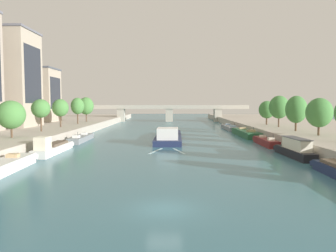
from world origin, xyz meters
The scene contains 23 objects.
ground_plane centered at (0.00, 0.00, 0.00)m, with size 400.00×400.00×0.00m, color #386B7A.
quay_left centered at (-37.29, 55.00, 0.98)m, with size 36.00×170.00×1.96m, color #B7AD9E.
quay_right centered at (37.29, 55.00, 0.98)m, with size 36.00×170.00×1.96m, color #B7AD9E.
barge_midriver centered at (0.06, 42.05, 0.88)m, with size 5.40×23.99×3.00m.
wake_behind_barge centered at (-0.05, 27.43, 0.01)m, with size 5.60×5.92×0.03m.
moored_boat_left_end centered at (-17.59, 11.80, 0.66)m, with size 2.93×13.37×2.36m.
moored_boat_left_near centered at (-17.06, 25.13, 0.86)m, with size 2.36×12.43×2.86m.
moored_boat_left_midway centered at (-17.08, 40.72, 0.55)m, with size 2.45×12.72×2.14m.
moored_boat_right_end centered at (17.62, 22.06, 1.13)m, with size 2.32×10.82×2.72m.
moored_boat_right_midway centered at (17.37, 34.93, 0.62)m, with size 1.93×11.28×2.27m.
moored_boat_right_gap_after centered at (17.46, 50.58, 0.68)m, with size 3.34×16.60×2.42m.
moored_boat_right_lone centered at (17.29, 69.25, 0.53)m, with size 3.01×15.95×2.11m.
tree_left_by_lamp centered at (-24.79, 28.63, 5.60)m, with size 4.41×4.41×5.90m.
tree_left_distant centered at (-24.56, 39.87, 6.38)m, with size 3.55×3.55×6.23m.
tree_left_midway centered at (-24.68, 51.36, 6.34)m, with size 3.69×3.69×6.38m.
tree_left_end_of_row centered at (-23.89, 62.29, 6.63)m, with size 3.42×3.42×6.85m.
tree_left_far centered at (-24.17, 72.09, 6.57)m, with size 4.35×4.35×7.16m.
tree_right_third centered at (25.64, 32.58, 5.82)m, with size 4.39×4.39×6.36m.
tree_right_midway centered at (25.06, 41.16, 6.18)m, with size 4.12×4.12×6.91m.
tree_right_past_mid centered at (25.33, 52.03, 6.50)m, with size 4.52×4.52×7.17m.
tree_right_second centered at (24.78, 59.46, 5.76)m, with size 4.02×4.02×6.01m.
building_left_corner centered at (-39.16, 73.18, 9.85)m, with size 11.86×10.75×15.76m.
bridge_far centered at (0.00, 106.92, 4.22)m, with size 62.58×4.40×6.58m.
Camera 1 is at (0.42, -22.41, 7.49)m, focal length 34.66 mm.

